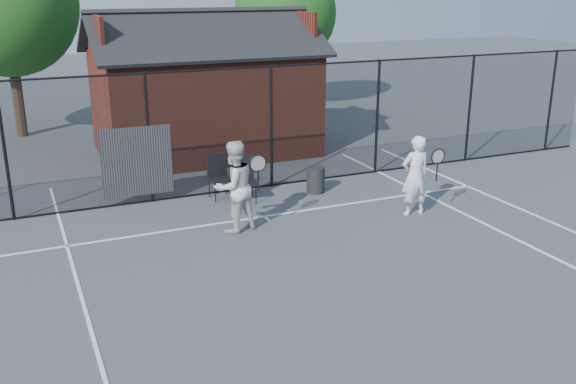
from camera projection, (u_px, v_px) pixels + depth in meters
name	position (u px, v px, depth m)	size (l,w,h in m)	color
ground	(327.00, 270.00, 11.37)	(80.00, 80.00, 0.00)	#494F53
court_lines	(364.00, 302.00, 10.21)	(11.02, 18.00, 0.01)	white
fence	(220.00, 134.00, 15.15)	(22.04, 3.00, 3.00)	black
clubhouse	(204.00, 99.00, 18.89)	(6.50, 4.36, 4.19)	maroon
tree_left	(6.00, 5.00, 20.09)	(4.48, 4.48, 6.44)	#342215
tree_right	(285.00, 14.00, 24.94)	(3.97, 3.97, 5.70)	#342215
player_front	(415.00, 176.00, 13.84)	(0.81, 0.60, 1.78)	white
player_back	(234.00, 187.00, 12.92)	(1.11, 0.95, 1.89)	silver
chair_left	(220.00, 177.00, 15.03)	(0.49, 0.51, 1.03)	black
chair_right	(245.00, 180.00, 14.77)	(0.51, 0.53, 1.05)	black
waste_bin	(316.00, 180.00, 15.52)	(0.44, 0.44, 0.64)	#262626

